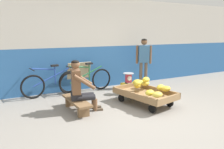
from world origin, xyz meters
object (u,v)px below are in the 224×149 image
at_px(vendor_seated, 80,86).
at_px(bicycle_near_left, 52,83).
at_px(plastic_crate, 128,88).
at_px(bicycle_far_left, 86,80).
at_px(weighing_scale, 128,78).
at_px(customer_adult, 144,57).
at_px(sign_board, 79,76).
at_px(banana_cart, 145,95).
at_px(low_bench, 77,102).

relative_size(vendor_seated, bicycle_near_left, 0.69).
bearing_deg(plastic_crate, bicycle_far_left, 143.99).
xyz_separation_m(vendor_seated, weighing_scale, (1.68, 0.69, -0.11)).
distance_m(bicycle_far_left, customer_adult, 1.92).
distance_m(bicycle_far_left, sign_board, 0.34).
relative_size(plastic_crate, sign_board, 0.42).
height_order(bicycle_near_left, bicycle_far_left, same).
height_order(bicycle_far_left, customer_adult, customer_adult).
bearing_deg(banana_cart, customer_adult, 55.65).
bearing_deg(vendor_seated, bicycle_far_left, 64.23).
bearing_deg(sign_board, plastic_crate, -42.43).
bearing_deg(low_bench, sign_board, 69.36).
height_order(low_bench, plastic_crate, plastic_crate).
height_order(banana_cart, bicycle_far_left, bicycle_far_left).
xyz_separation_m(banana_cart, customer_adult, (0.94, 1.38, 0.71)).
xyz_separation_m(plastic_crate, bicycle_far_left, (-0.99, 0.72, 0.20)).
bearing_deg(bicycle_far_left, weighing_scale, -36.05).
bearing_deg(vendor_seated, customer_adult, 23.75).
relative_size(bicycle_far_left, customer_adult, 1.08).
xyz_separation_m(banana_cart, bicycle_far_left, (-0.85, 1.70, 0.11)).
bearing_deg(vendor_seated, bicycle_near_left, 101.21).
distance_m(vendor_seated, sign_board, 1.81).
distance_m(banana_cart, bicycle_far_left, 1.91).
distance_m(banana_cart, plastic_crate, 0.99).
xyz_separation_m(banana_cart, vendor_seated, (-1.54, 0.29, 0.33)).
bearing_deg(weighing_scale, sign_board, 137.53).
distance_m(plastic_crate, bicycle_far_left, 1.25).
xyz_separation_m(vendor_seated, sign_board, (0.55, 1.72, -0.14)).
relative_size(low_bench, bicycle_near_left, 0.67).
bearing_deg(banana_cart, sign_board, 116.10).
xyz_separation_m(bicycle_near_left, customer_adult, (2.77, -0.40, 0.60)).
height_order(banana_cart, bicycle_near_left, bicycle_near_left).
bearing_deg(bicycle_far_left, plastic_crate, -36.01).
bearing_deg(sign_board, banana_cart, -63.90).
height_order(plastic_crate, bicycle_near_left, bicycle_near_left).
relative_size(banana_cart, weighing_scale, 5.27).
bearing_deg(weighing_scale, low_bench, -159.16).
distance_m(low_bench, bicycle_near_left, 1.49).
xyz_separation_m(banana_cart, low_bench, (-1.62, 0.31, -0.04)).
xyz_separation_m(bicycle_near_left, bicycle_far_left, (0.98, -0.08, 0.00)).
distance_m(banana_cart, low_bench, 1.65).
bearing_deg(banana_cart, plastic_crate, 81.84).
bearing_deg(low_bench, plastic_crate, 20.87).
height_order(banana_cart, weighing_scale, weighing_scale).
distance_m(plastic_crate, sign_board, 1.55).
relative_size(low_bench, plastic_crate, 3.09).
relative_size(plastic_crate, bicycle_near_left, 0.22).
distance_m(vendor_seated, customer_adult, 2.74).
bearing_deg(low_bench, bicycle_far_left, 61.15).
bearing_deg(plastic_crate, weighing_scale, -90.00).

